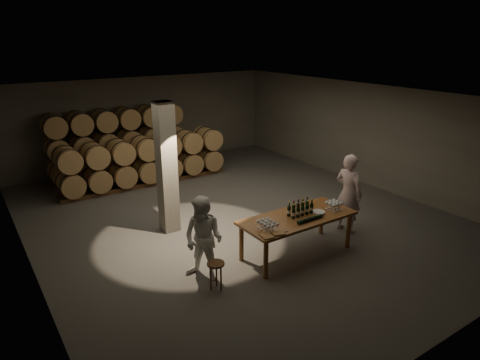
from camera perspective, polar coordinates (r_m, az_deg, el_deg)
room at (r=10.35m, az=-9.76°, el=1.51°), size 12.00×12.00×12.00m
tasting_table at (r=9.42m, az=7.65°, el=-5.41°), size 2.60×1.10×0.90m
barrel_stack_back at (r=15.13m, az=-16.08°, el=5.01°), size 4.70×0.95×2.31m
barrel_stack_front at (r=14.07m, az=-12.61°, el=2.71°), size 5.48×0.95×1.57m
bottle_cluster at (r=9.43m, az=8.05°, el=-3.91°), size 0.60×0.23×0.33m
lying_bottles at (r=9.19m, az=9.35°, el=-5.16°), size 0.77×0.08×0.08m
glass_cluster_left at (r=8.70m, az=3.72°, el=-5.77°), size 0.30×0.41×0.17m
glass_cluster_right at (r=9.85m, az=12.42°, el=-3.07°), size 0.31×0.31×0.19m
plate at (r=9.66m, az=10.43°, el=-4.19°), size 0.30×0.30×0.02m
notebook_near at (r=8.55m, az=5.13°, el=-7.07°), size 0.30×0.26×0.03m
notebook_corner at (r=8.43m, az=3.55°, el=-7.44°), size 0.25×0.30×0.02m
pen at (r=8.63m, az=5.99°, el=-6.92°), size 0.15×0.03×0.01m
stool at (r=8.26m, az=-3.24°, el=-11.59°), size 0.34×0.34×0.56m
person_man at (r=10.69m, az=14.25°, el=-1.73°), size 0.58×0.78×1.97m
person_woman at (r=8.44m, az=-4.89°, el=-7.83°), size 0.99×1.05×1.73m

